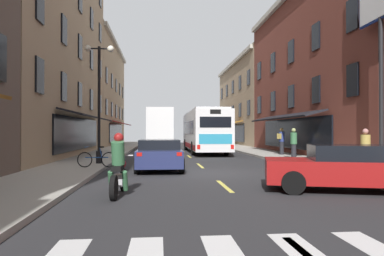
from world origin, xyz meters
name	(u,v)px	position (x,y,z in m)	size (l,w,h in m)	color
ground_plane	(209,174)	(0.00, 0.00, -0.05)	(34.80, 80.00, 0.10)	#28282B
lane_centre_dashes	(210,173)	(0.00, -0.25, 0.00)	(0.14, 73.90, 0.01)	#DBCC4C
sidewalk_left	(60,173)	(-5.90, 0.00, 0.07)	(3.00, 80.00, 0.14)	#A39E93
sidewalk_right	(346,170)	(5.90, 0.00, 0.07)	(3.00, 80.00, 0.14)	#A39E93
billboard_sign	(381,20)	(7.05, -0.66, 6.29)	(0.40, 2.91, 8.01)	black
transit_bus	(204,131)	(1.57, 13.83, 1.75)	(2.67, 11.43, 3.33)	silver
box_truck	(160,129)	(-1.97, 19.65, 1.97)	(2.49, 7.17, 3.83)	#B21E19
sedan_near	(353,167)	(3.44, -4.78, 0.68)	(5.03, 2.97, 1.31)	maroon
sedan_mid	(159,154)	(-2.01, 1.37, 0.70)	(2.01, 4.50, 1.34)	navy
sedan_far	(162,139)	(-1.68, 30.53, 0.69)	(1.89, 4.76, 1.34)	silver
motorcycle_rider	(119,169)	(-3.08, -4.83, 0.71)	(0.62, 2.07, 1.66)	black
bicycle_near	(97,159)	(-4.71, 1.30, 0.50)	(1.71, 0.48, 0.91)	black
pedestrian_near	(282,140)	(6.22, 8.83, 1.09)	(0.52, 0.44, 1.80)	black
pedestrian_far	(294,143)	(5.53, 4.90, 1.04)	(0.36, 0.36, 1.75)	black
pedestrian_rear	(366,149)	(6.03, -1.20, 0.99)	(0.36, 0.36, 1.67)	black
street_lamp_twin	(99,98)	(-4.95, 3.25, 3.33)	(1.42, 0.32, 5.78)	black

